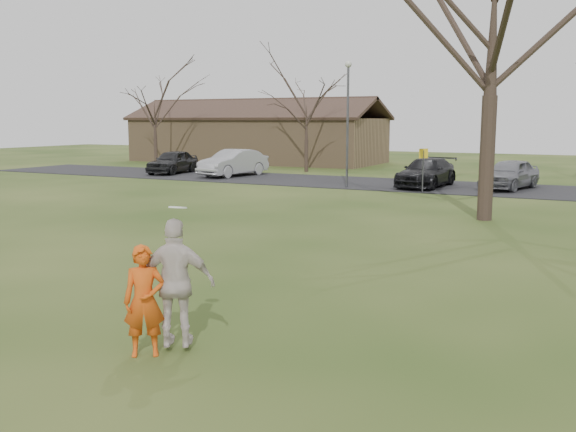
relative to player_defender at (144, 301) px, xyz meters
The scene contains 12 objects.
ground 0.86m from the player_defender, 35.32° to the left, with size 120.00×120.00×0.00m, color #1E380F.
parking_strip 25.17m from the player_defender, 89.49° to the left, with size 62.00×6.50×0.04m, color black.
player_defender is the anchor object (origin of this frame).
car_0 31.57m from the player_defender, 126.31° to the left, with size 1.74×4.34×1.48m, color black.
car_1 29.22m from the player_defender, 119.16° to the left, with size 1.69×4.85×1.60m, color #A1A1A7.
car_3 24.82m from the player_defender, 95.23° to the left, with size 2.00×4.93×1.43m, color black.
car_4 25.56m from the player_defender, 86.28° to the left, with size 1.74×4.33×1.47m, color slate.
catching_play 0.52m from the player_defender, 46.52° to the left, with size 1.21×0.88×2.10m.
building 42.99m from the player_defender, 117.40° to the left, with size 20.60×8.50×5.14m.
lamp_post 23.59m from the player_defender, 104.30° to the left, with size 0.34×0.34×6.27m.
sign_yellow 22.24m from the player_defender, 94.58° to the left, with size 0.35×0.35×2.08m.
big_tree 16.52m from the player_defender, 81.66° to the left, with size 9.00×9.00×14.00m, color #352821, non-canonical shape.
Camera 1 is at (5.56, -7.04, 3.39)m, focal length 39.22 mm.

